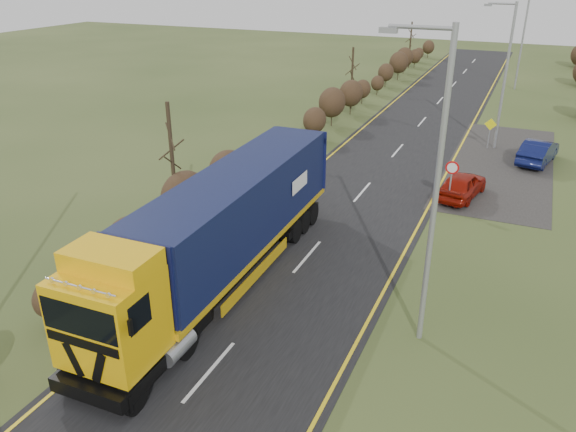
{
  "coord_description": "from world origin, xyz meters",
  "views": [
    {
      "loc": [
        7.71,
        -15.55,
        11.49
      ],
      "look_at": [
        -0.34,
        2.73,
        2.39
      ],
      "focal_mm": 35.0,
      "sensor_mm": 36.0,
      "label": 1
    }
  ],
  "objects_px": {
    "lorry": "(223,226)",
    "car_blue_sedan": "(538,152)",
    "streetlight_near": "(432,181)",
    "speed_sign": "(451,175)",
    "car_red_hatchback": "(462,185)"
  },
  "relations": [
    {
      "from": "speed_sign",
      "to": "car_blue_sedan",
      "type": "bearing_deg",
      "value": 66.85
    },
    {
      "from": "car_blue_sedan",
      "to": "streetlight_near",
      "type": "distance_m",
      "value": 21.55
    },
    {
      "from": "car_blue_sedan",
      "to": "car_red_hatchback",
      "type": "bearing_deg",
      "value": 77.66
    },
    {
      "from": "car_red_hatchback",
      "to": "car_blue_sedan",
      "type": "relative_size",
      "value": 0.92
    },
    {
      "from": "lorry",
      "to": "car_blue_sedan",
      "type": "xyz_separation_m",
      "value": [
        10.64,
        20.3,
        -1.73
      ]
    },
    {
      "from": "lorry",
      "to": "car_blue_sedan",
      "type": "height_order",
      "value": "lorry"
    },
    {
      "from": "streetlight_near",
      "to": "speed_sign",
      "type": "height_order",
      "value": "streetlight_near"
    },
    {
      "from": "car_red_hatchback",
      "to": "car_blue_sedan",
      "type": "distance_m",
      "value": 8.42
    },
    {
      "from": "car_red_hatchback",
      "to": "speed_sign",
      "type": "xyz_separation_m",
      "value": [
        -0.43,
        -1.54,
        1.03
      ]
    },
    {
      "from": "streetlight_near",
      "to": "speed_sign",
      "type": "relative_size",
      "value": 4.1
    },
    {
      "from": "car_red_hatchback",
      "to": "speed_sign",
      "type": "bearing_deg",
      "value": 85.22
    },
    {
      "from": "streetlight_near",
      "to": "speed_sign",
      "type": "bearing_deg",
      "value": 94.01
    },
    {
      "from": "lorry",
      "to": "car_red_hatchback",
      "type": "height_order",
      "value": "lorry"
    },
    {
      "from": "speed_sign",
      "to": "streetlight_near",
      "type": "bearing_deg",
      "value": -85.99
    },
    {
      "from": "lorry",
      "to": "streetlight_near",
      "type": "relative_size",
      "value": 1.56
    }
  ]
}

